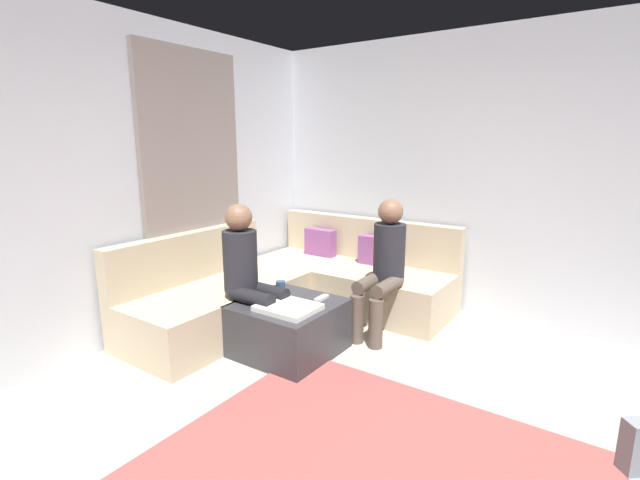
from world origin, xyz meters
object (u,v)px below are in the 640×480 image
(game_remote, at_px, (322,298))
(sectional_couch, at_px, (297,286))
(ottoman, at_px, (288,327))
(coffee_mug, at_px, (281,286))
(person_on_couch_side, at_px, (249,271))
(person_on_couch_back, at_px, (384,262))

(game_remote, bearing_deg, sectional_couch, 142.05)
(game_remote, bearing_deg, ottoman, -129.29)
(ottoman, xyz_separation_m, coffee_mug, (-0.22, 0.18, 0.26))
(ottoman, height_order, game_remote, game_remote)
(person_on_couch_side, bearing_deg, person_on_couch_back, 138.54)
(sectional_couch, xyz_separation_m, game_remote, (0.64, -0.50, 0.15))
(person_on_couch_side, bearing_deg, sectional_couch, -169.78)
(coffee_mug, height_order, person_on_couch_side, person_on_couch_side)
(sectional_couch, bearing_deg, person_on_couch_side, -79.78)
(coffee_mug, xyz_separation_m, person_on_couch_back, (0.68, 0.59, 0.19))
(ottoman, relative_size, coffee_mug, 8.00)
(coffee_mug, xyz_separation_m, game_remote, (0.40, 0.04, -0.04))
(coffee_mug, xyz_separation_m, person_on_couch_side, (-0.09, -0.28, 0.19))
(sectional_couch, xyz_separation_m, person_on_couch_back, (0.92, 0.06, 0.38))
(sectional_couch, xyz_separation_m, coffee_mug, (0.24, -0.54, 0.19))
(person_on_couch_side, bearing_deg, game_remote, 123.21)
(ottoman, bearing_deg, person_on_couch_side, -161.92)
(ottoman, xyz_separation_m, person_on_couch_side, (-0.31, -0.10, 0.45))
(person_on_couch_back, bearing_deg, sectional_couch, 3.42)
(person_on_couch_back, bearing_deg, coffee_mug, 41.03)
(person_on_couch_back, bearing_deg, ottoman, 59.16)
(game_remote, relative_size, person_on_couch_side, 0.12)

